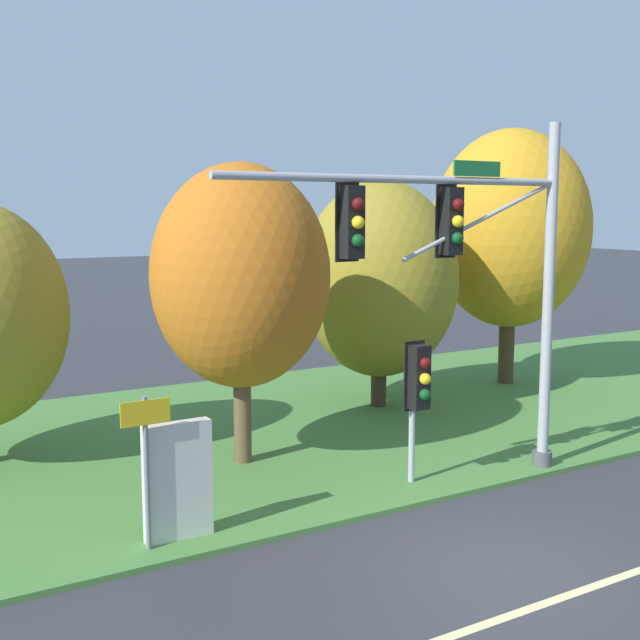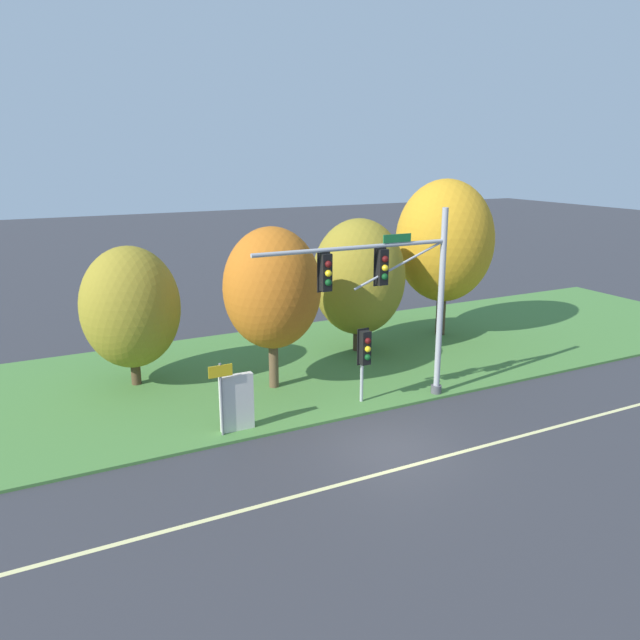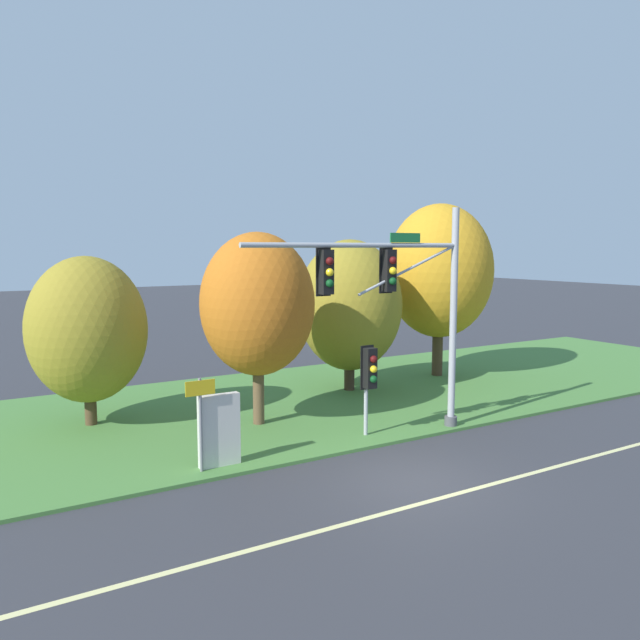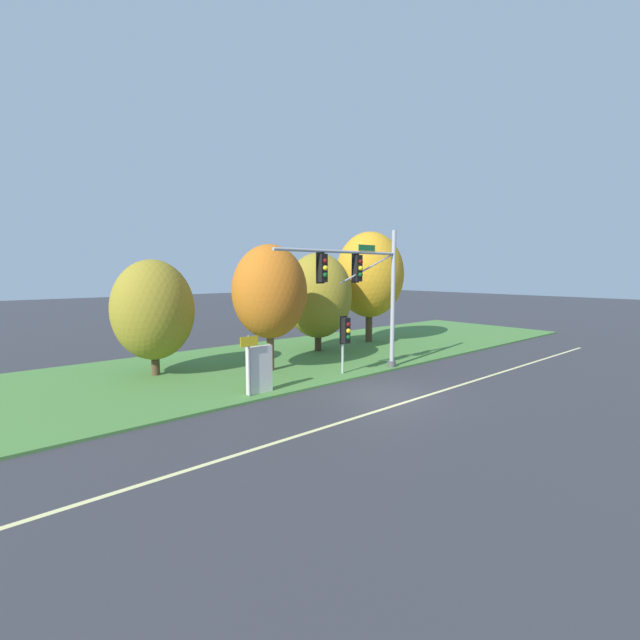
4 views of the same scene
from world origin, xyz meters
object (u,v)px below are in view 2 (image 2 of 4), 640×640
object	(u,v)px
route_sign_post	(221,389)
tree_left_of_mast	(272,289)
info_kiosk	(237,403)
traffic_signal_mast	(395,286)
tree_nearest_road	(131,307)
tree_mid_verge	(445,241)
tree_behind_signpost	(359,277)
pedestrian_signal_near_kerb	(365,351)

from	to	relation	value
route_sign_post	tree_left_of_mast	xyz separation A→B (m)	(3.13, 3.21, 2.31)
info_kiosk	traffic_signal_mast	bearing A→B (deg)	-3.49
route_sign_post	tree_nearest_road	xyz separation A→B (m)	(-1.55, 5.91, 1.52)
tree_left_of_mast	tree_mid_verge	xyz separation A→B (m)	(10.17, 2.89, 0.76)
route_sign_post	info_kiosk	bearing A→B (deg)	17.43
tree_nearest_road	tree_left_of_mast	xyz separation A→B (m)	(4.68, -2.70, 0.79)
tree_behind_signpost	pedestrian_signal_near_kerb	bearing A→B (deg)	-118.21
route_sign_post	tree_behind_signpost	size ratio (longest dim) A/B	0.40
pedestrian_signal_near_kerb	tree_behind_signpost	distance (m)	6.37
tree_nearest_road	route_sign_post	bearing A→B (deg)	-75.30
route_sign_post	tree_left_of_mast	world-z (taller)	tree_left_of_mast
tree_nearest_road	tree_mid_verge	world-z (taller)	tree_mid_verge
tree_mid_verge	info_kiosk	xyz separation A→B (m)	(-12.74, -5.92, -3.69)
route_sign_post	tree_behind_signpost	xyz separation A→B (m)	(8.32, 5.71, 1.83)
traffic_signal_mast	tree_behind_signpost	world-z (taller)	traffic_signal_mast
tree_left_of_mast	pedestrian_signal_near_kerb	bearing A→B (deg)	-52.77
route_sign_post	tree_mid_verge	size ratio (longest dim) A/B	0.32
tree_nearest_road	info_kiosk	distance (m)	6.48
tree_nearest_road	tree_left_of_mast	bearing A→B (deg)	-29.98
route_sign_post	info_kiosk	distance (m)	0.85
tree_nearest_road	pedestrian_signal_near_kerb	bearing A→B (deg)	-39.26
tree_nearest_road	info_kiosk	world-z (taller)	tree_nearest_road
traffic_signal_mast	pedestrian_signal_near_kerb	bearing A→B (deg)	155.38
traffic_signal_mast	route_sign_post	size ratio (longest dim) A/B	3.08
pedestrian_signal_near_kerb	info_kiosk	size ratio (longest dim) A/B	1.46
tree_mid_verge	info_kiosk	bearing A→B (deg)	-155.07
pedestrian_signal_near_kerb	route_sign_post	world-z (taller)	pedestrian_signal_near_kerb
tree_nearest_road	info_kiosk	size ratio (longest dim) A/B	2.85
tree_left_of_mast	info_kiosk	distance (m)	4.94
tree_mid_verge	info_kiosk	size ratio (longest dim) A/B	3.99
tree_behind_signpost	tree_nearest_road	bearing A→B (deg)	178.81
traffic_signal_mast	info_kiosk	xyz separation A→B (m)	(-5.73, 0.35, -3.36)
traffic_signal_mast	tree_mid_verge	size ratio (longest dim) A/B	0.98
route_sign_post	tree_behind_signpost	world-z (taller)	tree_behind_signpost
pedestrian_signal_near_kerb	tree_nearest_road	size ratio (longest dim) A/B	0.51
route_sign_post	traffic_signal_mast	bearing A→B (deg)	-1.58
route_sign_post	tree_nearest_road	bearing A→B (deg)	104.70
info_kiosk	tree_mid_verge	bearing A→B (deg)	24.93
traffic_signal_mast	info_kiosk	bearing A→B (deg)	176.51
info_kiosk	route_sign_post	bearing A→B (deg)	-162.57
tree_behind_signpost	tree_mid_verge	distance (m)	5.14
tree_behind_signpost	info_kiosk	world-z (taller)	tree_behind_signpost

